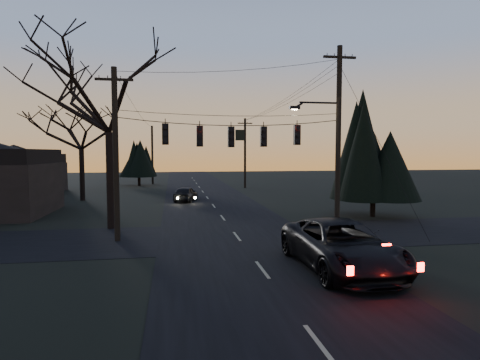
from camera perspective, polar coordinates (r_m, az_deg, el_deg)
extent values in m
plane|color=black|center=(11.71, 7.74, -18.13)|extent=(160.00, 160.00, 0.00)
cube|color=black|center=(30.83, -3.40, -4.20)|extent=(8.00, 120.00, 0.02)
cube|color=black|center=(21.07, -0.44, -8.04)|extent=(60.00, 7.00, 0.02)
cylinder|color=black|center=(20.64, -1.15, 8.71)|extent=(11.50, 0.04, 0.04)
cylinder|color=black|center=(24.06, -17.96, -0.11)|extent=(0.44, 0.44, 5.52)
cylinder|color=black|center=(28.86, 18.35, -3.38)|extent=(0.36, 0.36, 1.60)
cone|color=black|center=(28.64, 18.51, 3.90)|extent=(4.39, 4.39, 6.51)
cylinder|color=black|center=(39.07, -21.55, 0.67)|extent=(0.44, 0.44, 4.66)
cylinder|color=black|center=(53.91, -14.15, 0.04)|extent=(0.36, 0.36, 1.60)
cone|color=black|center=(53.80, -14.19, 2.76)|extent=(3.95, 3.95, 4.32)
cube|color=black|center=(49.36, -29.36, 0.23)|extent=(9.00, 7.00, 3.20)
imported|color=black|center=(15.62, 14.20, -9.06)|extent=(3.16, 6.59, 1.81)
imported|color=black|center=(36.16, -7.73, -1.97)|extent=(2.55, 4.19, 1.33)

